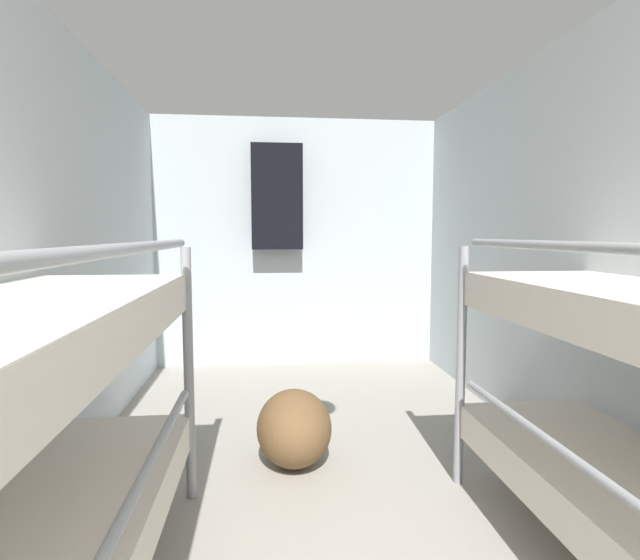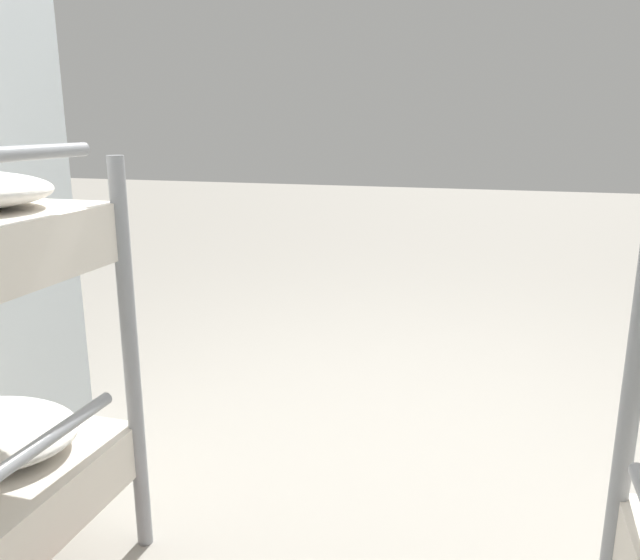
% 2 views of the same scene
% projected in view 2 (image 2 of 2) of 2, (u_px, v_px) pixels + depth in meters
% --- Properties ---
extents(ground_plane, '(20.00, 20.00, 0.00)m').
position_uv_depth(ground_plane, '(387.00, 472.00, 2.22)').
color(ground_plane, gray).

